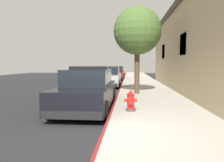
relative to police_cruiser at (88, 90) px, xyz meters
The scene contains 8 objects.
ground_plane 7.40m from the police_cruiser, 116.73° to the left, with size 32.24×60.00×0.20m, color #232326.
sidewalk_pavement 7.13m from the police_cruiser, 67.72° to the left, with size 3.25×60.00×0.17m, color #ADA89E.
curb_painted_edge 6.68m from the police_cruiser, 81.14° to the left, with size 0.08×60.00×0.17m, color maroon.
police_cruiser is the anchor object (origin of this frame).
parked_car_silver_ahead 9.03m from the police_cruiser, 90.31° to the left, with size 1.94×4.84×1.56m.
parked_car_dark_far 16.79m from the police_cruiser, 89.75° to the left, with size 1.94×4.84×1.56m.
fire_hydrant 1.98m from the police_cruiser, 31.82° to the right, with size 0.44×0.40×0.76m.
street_tree 4.95m from the police_cruiser, 60.03° to the left, with size 2.57×2.57×4.68m.
Camera 1 is at (0.56, -4.88, 1.75)m, focal length 34.59 mm.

